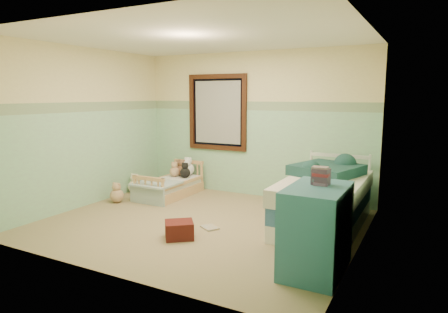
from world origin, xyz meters
The scene contains 29 objects.
floor centered at (0.00, 0.00, -0.01)m, with size 4.20×3.60×0.02m, color #8B785B.
ceiling centered at (0.00, 0.00, 2.51)m, with size 4.20×3.60×0.02m, color white.
wall_back centered at (0.00, 1.80, 1.25)m, with size 4.20×0.04×2.50m, color beige.
wall_front centered at (0.00, -1.80, 1.25)m, with size 4.20×0.04×2.50m, color beige.
wall_left centered at (-2.10, 0.00, 1.25)m, with size 0.04×3.60×2.50m, color beige.
wall_right centered at (2.10, 0.00, 1.25)m, with size 0.04×3.60×2.50m, color beige.
wainscot_mint centered at (0.00, 1.79, 0.75)m, with size 4.20×0.01×1.50m, color #8FBB9D.
border_strip centered at (0.00, 1.79, 1.57)m, with size 4.20×0.01×0.15m, color #477948.
window_frame centered at (-0.70, 1.76, 1.45)m, with size 1.16×0.06×1.36m, color black.
window_blinds centered at (-0.70, 1.77, 1.45)m, with size 0.92×0.01×1.12m, color #B8B8B3.
toddler_bed_frame centered at (-1.26, 1.05, 0.08)m, with size 0.63×1.26×0.16m, color tan.
toddler_mattress centered at (-1.26, 1.05, 0.22)m, with size 0.58×1.21×0.12m, color white.
patchwork_quilt centered at (-1.26, 0.66, 0.30)m, with size 0.68×0.63×0.03m, color #6B99D6.
plush_bed_brown centered at (-1.41, 1.55, 0.37)m, with size 0.18×0.18×0.18m, color brown.
plush_bed_white centered at (-1.21, 1.55, 0.40)m, with size 0.23×0.23×0.23m, color white.
plush_bed_tan centered at (-1.36, 1.33, 0.37)m, with size 0.18×0.18×0.18m, color tan.
plush_bed_dark centered at (-1.13, 1.33, 0.38)m, with size 0.19×0.19×0.19m, color black.
plush_floor_cream centered at (-1.93, 0.90, 0.12)m, with size 0.24×0.24×0.24m, color #FEF3CE.
plush_floor_tan centered at (-1.77, 0.26, 0.11)m, with size 0.23×0.23×0.23m, color tan.
twin_bed_frame centered at (1.55, 0.63, 0.11)m, with size 0.93×1.87×0.22m, color white.
twin_boxspring centered at (1.55, 0.63, 0.33)m, with size 0.93×1.87×0.22m, color navy.
twin_mattress centered at (1.55, 0.63, 0.55)m, with size 0.97×1.90×0.22m, color beige.
teal_blanket centered at (1.50, 0.93, 0.73)m, with size 0.79×0.84×0.14m, color #153D3B.
dresser centered at (1.82, -0.76, 0.44)m, with size 0.55×0.87×0.87m, color teal.
book_stack centered at (1.82, -0.66, 0.95)m, with size 0.16×0.13×0.16m, color brown.
red_pillow centered at (0.08, -0.63, 0.11)m, with size 0.34×0.30×0.21m, color maroon.
floor_book centered at (0.23, -0.13, 0.01)m, with size 0.23×0.18×0.02m, color orange.
extra_plush_0 centered at (-1.19, 1.48, 0.39)m, with size 0.21×0.21×0.21m, color white.
extra_plush_1 centered at (-1.27, 1.44, 0.39)m, with size 0.21×0.21×0.21m, color brown.
Camera 1 is at (2.78, -4.53, 1.76)m, focal length 31.80 mm.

